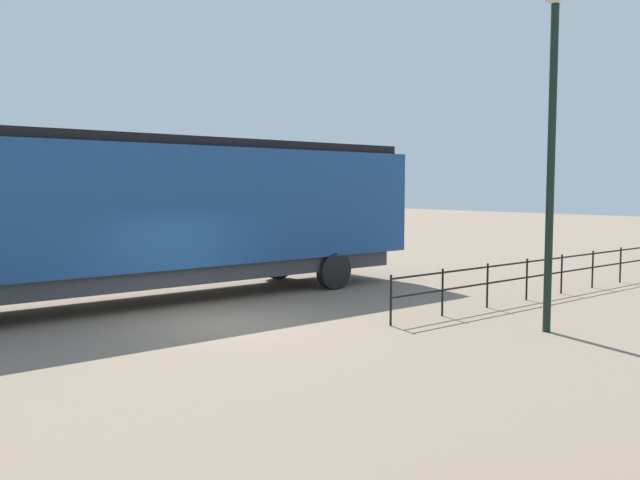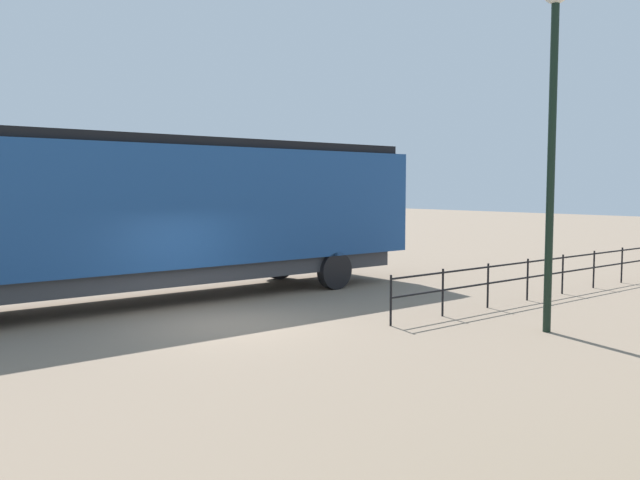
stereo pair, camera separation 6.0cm
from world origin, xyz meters
name	(u,v)px [view 2 (the right image)]	position (x,y,z in m)	size (l,w,h in m)	color
ground_plane	(223,324)	(0.00, 0.00, 0.00)	(120.00, 120.00, 0.00)	#84705B
locomotive	(173,210)	(-3.64, 0.68, 2.38)	(3.12, 15.72, 4.27)	navy
lamp_post	(553,86)	(4.96, 4.80, 5.03)	(0.53, 0.53, 7.19)	black
platform_fence	(546,271)	(2.49, 8.68, 0.72)	(0.05, 12.01, 1.11)	black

